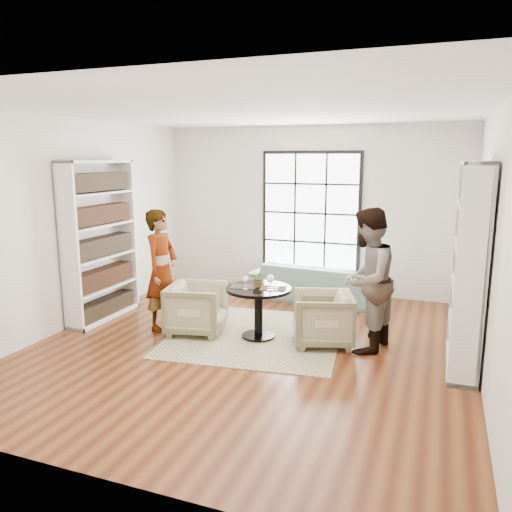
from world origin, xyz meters
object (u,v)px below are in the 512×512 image
at_px(person_right, 367,280).
at_px(wine_glass_right, 270,279).
at_px(armchair_right, 323,319).
at_px(person_left, 162,270).
at_px(wine_glass_left, 245,280).
at_px(flower_centerpiece, 258,279).
at_px(armchair_left, 197,308).
at_px(pedestal_table, 258,301).
at_px(sofa, 313,281).

xyz_separation_m(person_right, wine_glass_right, (-1.22, -0.17, -0.05)).
relative_size(armchair_right, person_left, 0.45).
relative_size(person_left, wine_glass_left, 9.59).
bearing_deg(wine_glass_left, person_left, 178.32).
height_order(person_left, flower_centerpiece, person_left).
xyz_separation_m(armchair_left, person_right, (2.31, 0.19, 0.56)).
bearing_deg(pedestal_table, armchair_right, 4.93).
bearing_deg(flower_centerpiece, pedestal_table, -60.54).
distance_m(pedestal_table, armchair_left, 0.91).
bearing_deg(person_left, armchair_right, -86.06).
bearing_deg(pedestal_table, armchair_left, -172.90).
bearing_deg(flower_centerpiece, wine_glass_left, -123.08).
xyz_separation_m(sofa, wine_glass_left, (-0.35, -2.28, 0.53)).
bearing_deg(sofa, pedestal_table, 89.64).
distance_m(person_left, wine_glass_right, 1.63).
height_order(wine_glass_left, wine_glass_right, wine_glass_right).
height_order(sofa, person_right, person_right).
relative_size(person_left, person_right, 0.94).
bearing_deg(wine_glass_right, flower_centerpiece, 149.59).
relative_size(armchair_right, flower_centerpiece, 3.51).
bearing_deg(wine_glass_left, person_right, 8.20).
relative_size(pedestal_table, person_right, 0.49).
height_order(person_right, wine_glass_left, person_right).
distance_m(person_right, wine_glass_right, 1.24).
distance_m(wine_glass_left, wine_glass_right, 0.34).
relative_size(wine_glass_left, flower_centerpiece, 0.82).
height_order(armchair_right, wine_glass_left, wine_glass_left).
xyz_separation_m(person_right, flower_centerpiece, (-1.44, -0.05, -0.09)).
relative_size(armchair_right, wine_glass_left, 4.28).
distance_m(armchair_left, person_right, 2.38).
bearing_deg(wine_glass_left, armchair_left, 177.09).
xyz_separation_m(armchair_left, flower_centerpiece, (0.87, 0.14, 0.47)).
bearing_deg(pedestal_table, sofa, 84.05).
bearing_deg(pedestal_table, wine_glass_right, -26.30).
xyz_separation_m(pedestal_table, person_left, (-1.43, -0.11, 0.35)).
relative_size(person_left, wine_glass_right, 8.00).
height_order(armchair_left, person_left, person_left).
xyz_separation_m(wine_glass_left, wine_glass_right, (0.33, 0.05, 0.03)).
xyz_separation_m(armchair_right, person_left, (-2.31, -0.19, 0.51)).
distance_m(pedestal_table, armchair_right, 0.89).
distance_m(sofa, armchair_left, 2.50).
bearing_deg(person_right, flower_centerpiece, -76.48).
bearing_deg(armchair_left, person_left, 78.25).
relative_size(armchair_right, person_right, 0.42).
xyz_separation_m(pedestal_table, sofa, (0.22, 2.13, -0.20)).
bearing_deg(wine_glass_right, armchair_left, -179.41).
xyz_separation_m(armchair_right, flower_centerpiece, (-0.89, -0.05, 0.47)).
bearing_deg(armchair_right, armchair_left, -102.14).
distance_m(person_right, wine_glass_left, 1.57).
distance_m(armchair_right, flower_centerpiece, 1.01).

